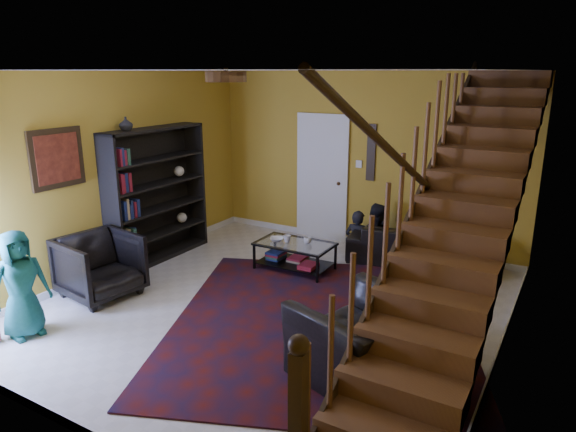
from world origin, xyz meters
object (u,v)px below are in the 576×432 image
bookshelf (158,197)px  armchair_right (361,339)px  armchair_left (100,266)px  coffee_table (295,255)px  sofa (417,246)px

bookshelf → armchair_right: bearing=-20.0°
armchair_left → coffee_table: size_ratio=0.81×
sofa → coffee_table: size_ratio=1.81×
sofa → coffee_table: bearing=30.1°
armchair_right → coffee_table: 2.73m
armchair_right → coffee_table: armchair_right is taller
armchair_left → bookshelf: bearing=21.7°
sofa → armchair_left: bearing=37.3°
armchair_right → sofa: bearing=-154.1°
bookshelf → armchair_right: size_ratio=1.74×
armchair_right → coffee_table: bearing=-118.7°
bookshelf → coffee_table: bearing=15.7°
bookshelf → sofa: bearing=25.9°
armchair_left → armchair_right: armchair_left is taller
armchair_right → coffee_table: size_ratio=1.05×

